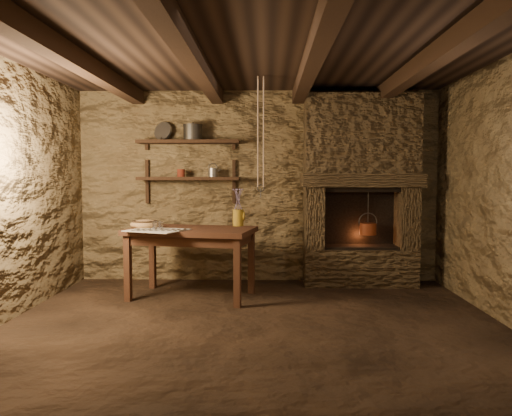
{
  "coord_description": "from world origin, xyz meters",
  "views": [
    {
      "loc": [
        0.12,
        -4.31,
        1.33
      ],
      "look_at": [
        0.0,
        0.9,
        1.0
      ],
      "focal_mm": 35.0,
      "sensor_mm": 36.0,
      "label": 1
    }
  ],
  "objects_px": {
    "stoneware_jug": "(238,210)",
    "red_pot": "(368,228)",
    "work_table": "(192,260)",
    "wooden_bowl": "(145,224)",
    "iron_stockpot": "(193,133)"
  },
  "relations": [
    {
      "from": "work_table",
      "to": "red_pot",
      "type": "height_order",
      "value": "red_pot"
    },
    {
      "from": "iron_stockpot",
      "to": "red_pot",
      "type": "xyz_separation_m",
      "value": [
        2.14,
        -0.12,
        -1.15
      ]
    },
    {
      "from": "stoneware_jug",
      "to": "red_pot",
      "type": "distance_m",
      "value": 1.61
    },
    {
      "from": "work_table",
      "to": "stoneware_jug",
      "type": "distance_m",
      "value": 0.78
    },
    {
      "from": "stoneware_jug",
      "to": "iron_stockpot",
      "type": "relative_size",
      "value": 1.88
    },
    {
      "from": "work_table",
      "to": "stoneware_jug",
      "type": "relative_size",
      "value": 3.35
    },
    {
      "from": "work_table",
      "to": "wooden_bowl",
      "type": "xyz_separation_m",
      "value": [
        -0.52,
        0.03,
        0.39
      ]
    },
    {
      "from": "wooden_bowl",
      "to": "red_pot",
      "type": "bearing_deg",
      "value": 13.46
    },
    {
      "from": "stoneware_jug",
      "to": "red_pot",
      "type": "height_order",
      "value": "stoneware_jug"
    },
    {
      "from": "stoneware_jug",
      "to": "wooden_bowl",
      "type": "distance_m",
      "value": 1.06
    },
    {
      "from": "wooden_bowl",
      "to": "iron_stockpot",
      "type": "bearing_deg",
      "value": 59.68
    },
    {
      "from": "work_table",
      "to": "red_pot",
      "type": "distance_m",
      "value": 2.17
    },
    {
      "from": "work_table",
      "to": "wooden_bowl",
      "type": "bearing_deg",
      "value": -171.89
    },
    {
      "from": "work_table",
      "to": "iron_stockpot",
      "type": "xyz_separation_m",
      "value": [
        -0.09,
        0.76,
        1.45
      ]
    },
    {
      "from": "work_table",
      "to": "red_pot",
      "type": "relative_size",
      "value": 2.7
    }
  ]
}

